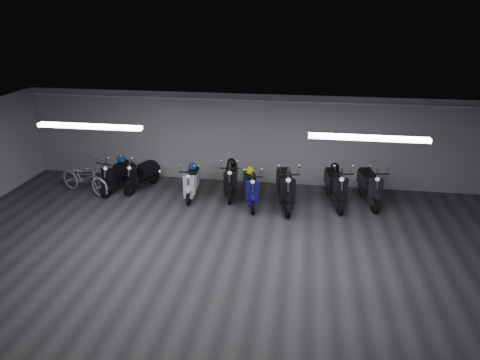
# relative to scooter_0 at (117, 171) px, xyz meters

# --- Properties ---
(floor) EXTENTS (14.00, 10.00, 0.01)m
(floor) POSITION_rel_scooter_0_xyz_m (3.75, -3.68, -0.65)
(floor) COLOR #313134
(floor) RESTS_ON ground
(ceiling) EXTENTS (14.00, 10.00, 0.01)m
(ceiling) POSITION_rel_scooter_0_xyz_m (3.75, -3.68, 2.16)
(ceiling) COLOR gray
(ceiling) RESTS_ON ground
(back_wall) EXTENTS (14.00, 0.01, 2.80)m
(back_wall) POSITION_rel_scooter_0_xyz_m (3.75, 1.32, 0.75)
(back_wall) COLOR #A5A5A8
(back_wall) RESTS_ON ground
(fluor_strip_left) EXTENTS (2.40, 0.18, 0.08)m
(fluor_strip_left) POSITION_rel_scooter_0_xyz_m (0.75, -2.68, 2.09)
(fluor_strip_left) COLOR white
(fluor_strip_left) RESTS_ON ceiling
(fluor_strip_right) EXTENTS (2.40, 0.18, 0.08)m
(fluor_strip_right) POSITION_rel_scooter_0_xyz_m (6.75, -2.68, 2.09)
(fluor_strip_right) COLOR white
(fluor_strip_right) RESTS_ON ceiling
(conduit) EXTENTS (13.60, 0.05, 0.05)m
(conduit) POSITION_rel_scooter_0_xyz_m (3.75, 1.24, 1.97)
(conduit) COLOR white
(conduit) RESTS_ON back_wall
(scooter_0) EXTENTS (0.97, 1.82, 1.29)m
(scooter_0) POSITION_rel_scooter_0_xyz_m (0.00, 0.00, 0.00)
(scooter_0) COLOR black
(scooter_0) RESTS_ON floor
(scooter_1) EXTENTS (1.09, 1.77, 1.25)m
(scooter_1) POSITION_rel_scooter_0_xyz_m (0.67, 0.19, -0.02)
(scooter_1) COLOR black
(scooter_1) RESTS_ON floor
(scooter_2) EXTENTS (0.65, 1.66, 1.21)m
(scooter_2) POSITION_rel_scooter_0_xyz_m (2.32, -0.13, -0.04)
(scooter_2) COLOR white
(scooter_2) RESTS_ON floor
(scooter_3) EXTENTS (0.78, 1.83, 1.32)m
(scooter_3) POSITION_rel_scooter_0_xyz_m (3.43, 0.15, 0.02)
(scooter_3) COLOR black
(scooter_3) RESTS_ON floor
(scooter_4) EXTENTS (0.94, 1.83, 1.30)m
(scooter_4) POSITION_rel_scooter_0_xyz_m (4.08, -0.38, 0.00)
(scooter_4) COLOR navy
(scooter_4) RESTS_ON floor
(scooter_5) EXTENTS (0.98, 2.09, 1.50)m
(scooter_5) POSITION_rel_scooter_0_xyz_m (5.04, -0.38, 0.10)
(scooter_5) COLOR black
(scooter_5) RESTS_ON floor
(scooter_8) EXTENTS (0.97, 2.01, 1.44)m
(scooter_8) POSITION_rel_scooter_0_xyz_m (6.41, -0.03, 0.07)
(scooter_8) COLOR black
(scooter_8) RESTS_ON floor
(scooter_9) EXTENTS (0.93, 1.95, 1.39)m
(scooter_9) POSITION_rel_scooter_0_xyz_m (7.36, 0.19, 0.05)
(scooter_9) COLOR black
(scooter_9) RESTS_ON floor
(bicycle) EXTENTS (1.93, 1.23, 1.18)m
(bicycle) POSITION_rel_scooter_0_xyz_m (-0.90, -0.32, -0.06)
(bicycle) COLOR silver
(bicycle) RESTS_ON floor
(helmet_0) EXTENTS (0.24, 0.24, 0.24)m
(helmet_0) POSITION_rel_scooter_0_xyz_m (4.03, -0.14, 0.28)
(helmet_0) COLOR #DEE50D
(helmet_0) RESTS_ON scooter_4
(helmet_1) EXTENTS (0.26, 0.26, 0.26)m
(helmet_1) POSITION_rel_scooter_0_xyz_m (0.06, 0.23, 0.28)
(helmet_1) COLOR navy
(helmet_1) RESTS_ON scooter_0
(helmet_2) EXTENTS (0.24, 0.24, 0.24)m
(helmet_2) POSITION_rel_scooter_0_xyz_m (2.31, 0.10, 0.22)
(helmet_2) COLOR navy
(helmet_2) RESTS_ON scooter_2
(helmet_3) EXTENTS (0.26, 0.26, 0.26)m
(helmet_3) POSITION_rel_scooter_0_xyz_m (3.40, 0.40, 0.30)
(helmet_3) COLOR black
(helmet_3) RESTS_ON scooter_3
(helmet_4) EXTENTS (0.26, 0.26, 0.26)m
(helmet_4) POSITION_rel_scooter_0_xyz_m (6.37, 0.23, 0.37)
(helmet_4) COLOR black
(helmet_4) RESTS_ON scooter_8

